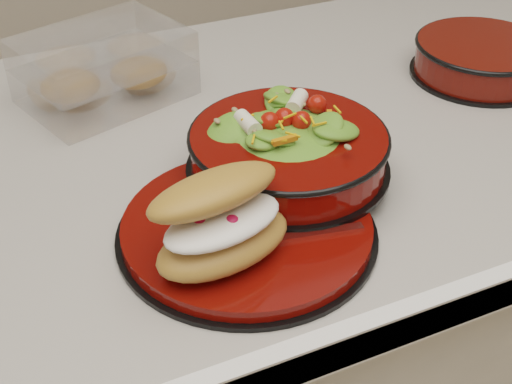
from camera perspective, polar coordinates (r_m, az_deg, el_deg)
name	(u,v)px	position (r m, az deg, el deg)	size (l,w,h in m)	color
island_counter	(281,347)	(1.26, 2.01, -12.28)	(1.24, 0.74, 0.90)	white
dinner_plate	(248,229)	(0.77, -0.65, -2.96)	(0.28, 0.28, 0.02)	black
salad_bowl	(288,143)	(0.82, 2.61, 3.91)	(0.24, 0.24, 0.10)	black
croissant	(220,221)	(0.70, -2.86, -2.34)	(0.16, 0.12, 0.09)	#BB8439
fork	(287,237)	(0.74, 2.53, -3.64)	(0.15, 0.05, 0.00)	silver
pastry_box	(104,69)	(1.04, -12.08, 9.61)	(0.26, 0.22, 0.09)	white
extra_bowl	(482,57)	(1.14, 17.61, 10.24)	(0.21, 0.21, 0.05)	black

